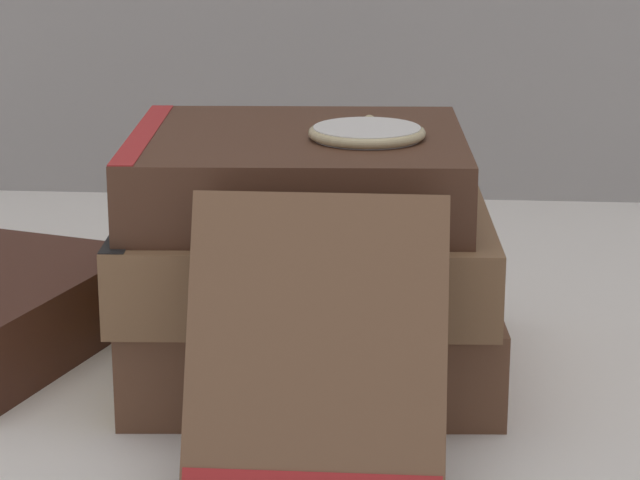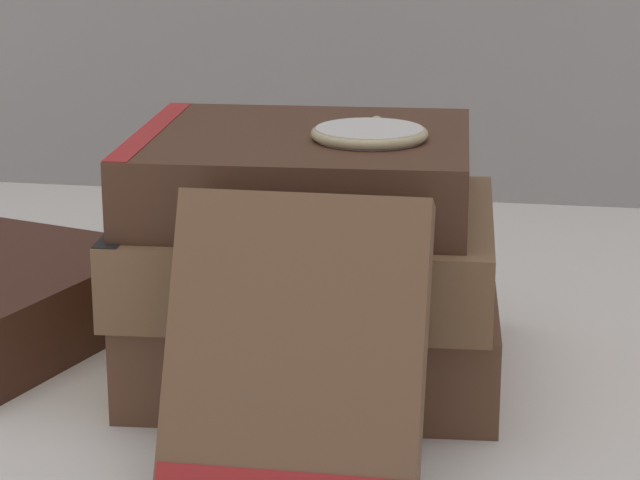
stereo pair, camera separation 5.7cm
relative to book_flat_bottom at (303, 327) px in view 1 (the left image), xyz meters
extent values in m
plane|color=silver|center=(0.02, -0.06, -0.02)|extent=(3.00, 3.00, 0.00)
cube|color=brown|center=(0.01, 0.00, 0.00)|extent=(0.20, 0.18, 0.05)
cube|color=olive|center=(-0.08, -0.01, 0.00)|extent=(0.02, 0.16, 0.05)
cube|color=brown|center=(0.00, -0.01, 0.05)|extent=(0.20, 0.18, 0.04)
cube|color=black|center=(-0.08, -0.01, 0.05)|extent=(0.02, 0.16, 0.04)
cube|color=#4C2D1E|center=(0.00, 0.00, 0.09)|extent=(0.18, 0.16, 0.04)
cube|color=#B22323|center=(-0.08, -0.01, 0.09)|extent=(0.02, 0.15, 0.04)
cube|color=brown|center=(0.02, -0.13, 0.04)|extent=(0.11, 0.07, 0.13)
cylinder|color=silver|center=(0.03, -0.01, 0.11)|extent=(0.05, 0.05, 0.01)
torus|color=tan|center=(0.03, -0.01, 0.11)|extent=(0.06, 0.06, 0.01)
sphere|color=tan|center=(0.03, 0.02, 0.11)|extent=(0.01, 0.01, 0.01)
torus|color=black|center=(-0.09, 0.15, -0.02)|extent=(0.05, 0.05, 0.00)
torus|color=black|center=(-0.03, 0.15, -0.02)|extent=(0.05, 0.05, 0.00)
cylinder|color=black|center=(-0.06, 0.15, -0.02)|extent=(0.02, 0.00, 0.00)
camera|label=1|loc=(0.06, -0.67, 0.24)|focal=75.00mm
camera|label=2|loc=(0.12, -0.66, 0.24)|focal=75.00mm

